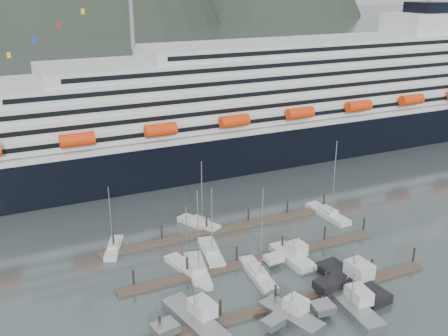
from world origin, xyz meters
The scene contains 17 objects.
ground centered at (0.00, 0.00, 0.00)m, with size 1600.00×1600.00×0.00m, color #475454.
cruise_ship centered at (30.03, 54.94, 12.04)m, with size 210.00×30.40×50.30m.
dock_near centered at (-4.93, -9.95, 0.31)m, with size 48.18×2.28×3.20m.
dock_mid centered at (-4.93, 3.05, 0.31)m, with size 48.18×2.28×3.20m.
dock_far centered at (-4.93, 16.05, 0.31)m, with size 48.18×2.28×3.20m.
sailboat_a centered at (-16.82, 5.87, 0.41)m, with size 4.53×9.10×12.05m.
sailboat_b centered at (-15.39, 3.66, 0.45)m, with size 5.20×11.64×15.66m.
sailboat_c centered at (-10.99, 8.27, 0.43)m, with size 4.76×10.80×13.65m.
sailboat_d centered at (-6.90, -1.46, 0.44)m, with size 3.65×11.24×16.39m.
sailboat_e centered at (-25.95, 17.27, 0.40)m, with size 5.35×8.77×12.82m.
sailboat_f centered at (-8.45, 19.99, 0.43)m, with size 6.47×9.56×14.05m.
sailboat_g centered at (17.11, 12.97, 0.45)m, with size 3.57×11.58×16.84m.
trawler_a centered at (-20.98, -8.82, 0.89)m, with size 9.65×13.17×6.99m.
trawler_b centered at (-8.23, -13.58, 0.84)m, with size 8.42×10.43×6.41m.
trawler_c centered at (1.11, -14.99, 0.85)m, with size 9.14×12.92×6.47m.
trawler_d centered at (5.07, -10.10, 0.98)m, with size 10.11×13.62×7.97m.
trawler_e centered at (0.82, 0.65, 0.84)m, with size 7.67×10.07×6.41m.
Camera 1 is at (-43.14, -66.28, 45.53)m, focal length 42.00 mm.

